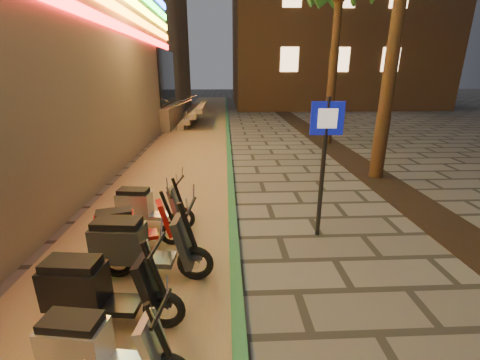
{
  "coord_description": "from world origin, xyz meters",
  "views": [
    {
      "loc": [
        -1.03,
        -2.25,
        3.09
      ],
      "look_at": [
        -0.77,
        3.33,
        1.2
      ],
      "focal_mm": 24.0,
      "sensor_mm": 36.0,
      "label": 1
    }
  ],
  "objects_px": {
    "scooter_5": "(98,348)",
    "scooter_8": "(130,228)",
    "scooter_7": "(138,246)",
    "scooter_9": "(146,206)",
    "pedestrian_sign": "(324,150)",
    "scooter_6": "(97,290)"
  },
  "relations": [
    {
      "from": "scooter_7",
      "to": "scooter_8",
      "type": "distance_m",
      "value": 0.87
    },
    {
      "from": "scooter_7",
      "to": "pedestrian_sign",
      "type": "bearing_deg",
      "value": 27.22
    },
    {
      "from": "scooter_6",
      "to": "pedestrian_sign",
      "type": "bearing_deg",
      "value": 39.33
    },
    {
      "from": "pedestrian_sign",
      "to": "scooter_8",
      "type": "xyz_separation_m",
      "value": [
        -3.51,
        -0.47,
        -1.26
      ]
    },
    {
      "from": "scooter_5",
      "to": "scooter_6",
      "type": "bearing_deg",
      "value": 118.88
    },
    {
      "from": "pedestrian_sign",
      "to": "scooter_7",
      "type": "distance_m",
      "value": 3.61
    },
    {
      "from": "scooter_5",
      "to": "scooter_7",
      "type": "height_order",
      "value": "scooter_7"
    },
    {
      "from": "scooter_5",
      "to": "scooter_9",
      "type": "bearing_deg",
      "value": 103.7
    },
    {
      "from": "scooter_5",
      "to": "scooter_7",
      "type": "relative_size",
      "value": 0.82
    },
    {
      "from": "pedestrian_sign",
      "to": "scooter_7",
      "type": "bearing_deg",
      "value": -155.79
    },
    {
      "from": "pedestrian_sign",
      "to": "scooter_6",
      "type": "xyz_separation_m",
      "value": [
        -3.43,
        -2.25,
        -1.21
      ]
    },
    {
      "from": "scooter_6",
      "to": "scooter_9",
      "type": "distance_m",
      "value": 2.71
    },
    {
      "from": "scooter_5",
      "to": "scooter_6",
      "type": "height_order",
      "value": "scooter_6"
    },
    {
      "from": "scooter_8",
      "to": "scooter_9",
      "type": "relative_size",
      "value": 0.97
    },
    {
      "from": "scooter_5",
      "to": "scooter_8",
      "type": "relative_size",
      "value": 0.98
    },
    {
      "from": "scooter_5",
      "to": "scooter_9",
      "type": "relative_size",
      "value": 0.95
    },
    {
      "from": "scooter_7",
      "to": "scooter_9",
      "type": "bearing_deg",
      "value": 104.39
    },
    {
      "from": "scooter_5",
      "to": "scooter_8",
      "type": "height_order",
      "value": "scooter_8"
    },
    {
      "from": "pedestrian_sign",
      "to": "scooter_7",
      "type": "xyz_separation_m",
      "value": [
        -3.17,
        -1.27,
        -1.18
      ]
    },
    {
      "from": "scooter_5",
      "to": "scooter_8",
      "type": "distance_m",
      "value": 2.65
    },
    {
      "from": "pedestrian_sign",
      "to": "scooter_5",
      "type": "xyz_separation_m",
      "value": [
        -3.11,
        -3.09,
        -1.28
      ]
    },
    {
      "from": "scooter_5",
      "to": "scooter_9",
      "type": "xyz_separation_m",
      "value": [
        -0.33,
        3.54,
        0.02
      ]
    }
  ]
}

